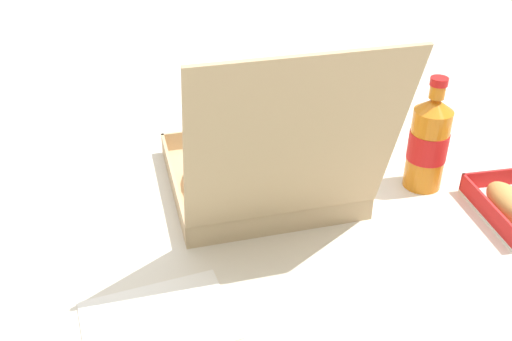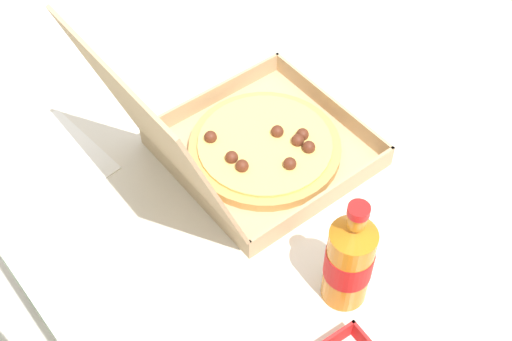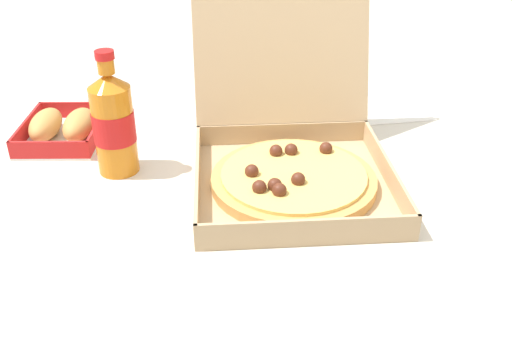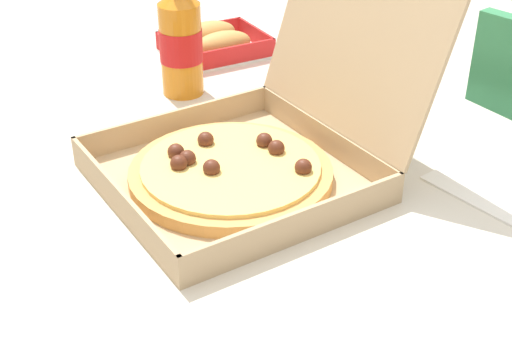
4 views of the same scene
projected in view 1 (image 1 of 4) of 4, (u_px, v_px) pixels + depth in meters
The scene contains 4 objects.
dining_table at pixel (290, 224), 1.16m from camera, with size 1.12×0.88×0.70m.
pizza_box_open at pixel (264, 172), 1.08m from camera, with size 0.34×0.44×0.36m.
cola_bottle at pixel (428, 142), 1.09m from camera, with size 0.07×0.07×0.22m.
paper_menu at pixel (158, 320), 0.83m from camera, with size 0.21×0.15×0.00m, color white.
Camera 1 is at (0.31, 0.88, 1.33)m, focal length 40.94 mm.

